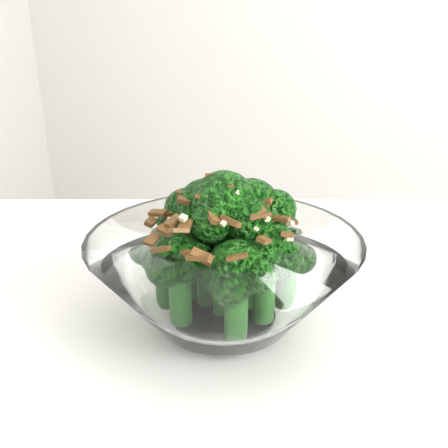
% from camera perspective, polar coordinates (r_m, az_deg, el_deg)
% --- Properties ---
extents(broccoli_dish, '(0.22, 0.22, 0.14)m').
position_cam_1_polar(broccoli_dish, '(0.41, 0.01, -5.19)').
color(broccoli_dish, white).
rests_on(broccoli_dish, table).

